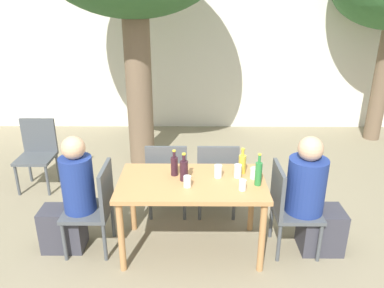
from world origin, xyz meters
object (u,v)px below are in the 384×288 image
(patio_chair_0, at_px, (96,204))
(drinking_glass_4, at_px, (243,185))
(oil_cruet_0, at_px, (242,163))
(patio_chair_1, at_px, (288,205))
(patio_chair_2, at_px, (167,175))
(patio_chair_3, at_px, (217,175))
(patio_chair_4, at_px, (37,150))
(wine_bottle_3, at_px, (174,166))
(drinking_glass_1, at_px, (254,173))
(drinking_glass_0, at_px, (187,181))
(person_seated_0, at_px, (71,201))
(drinking_glass_2, at_px, (238,171))
(wine_bottle_1, at_px, (184,170))
(dining_table_front, at_px, (192,190))
(green_bottle_2, at_px, (258,173))
(person_seated_1, at_px, (313,201))
(drinking_glass_3, at_px, (218,171))

(patio_chair_0, distance_m, drinking_glass_4, 1.41)
(patio_chair_0, xyz_separation_m, oil_cruet_0, (1.40, 0.18, 0.35))
(patio_chair_1, bearing_deg, patio_chair_2, 62.69)
(patio_chair_3, bearing_deg, oil_cruet_0, 115.55)
(patio_chair_4, bearing_deg, wine_bottle_3, -33.43)
(drinking_glass_1, bearing_deg, drinking_glass_4, -121.19)
(drinking_glass_0, distance_m, drinking_glass_1, 0.65)
(oil_cruet_0, distance_m, drinking_glass_4, 0.35)
(person_seated_0, xyz_separation_m, drinking_glass_2, (1.59, 0.08, 0.29))
(wine_bottle_1, bearing_deg, drinking_glass_2, 7.16)
(patio_chair_2, bearing_deg, person_seated_0, 34.94)
(patio_chair_3, bearing_deg, drinking_glass_2, 106.58)
(patio_chair_2, height_order, person_seated_0, person_seated_0)
(patio_chair_3, bearing_deg, dining_table_front, 65.98)
(patio_chair_0, bearing_deg, wine_bottle_1, 91.16)
(patio_chair_1, bearing_deg, patio_chair_3, 46.27)
(patio_chair_4, bearing_deg, patio_chair_1, -24.57)
(dining_table_front, xyz_separation_m, patio_chair_4, (-2.00, 1.33, -0.16))
(green_bottle_2, bearing_deg, person_seated_0, 177.63)
(drinking_glass_4, bearing_deg, drinking_glass_0, 173.32)
(patio_chair_2, bearing_deg, oil_cruet_0, 149.91)
(patio_chair_0, height_order, drinking_glass_1, patio_chair_0)
(person_seated_0, height_order, green_bottle_2, person_seated_0)
(patio_chair_2, xyz_separation_m, wine_bottle_3, (0.11, -0.49, 0.35))
(person_seated_0, height_order, drinking_glass_4, person_seated_0)
(patio_chair_1, xyz_separation_m, drinking_glass_2, (-0.48, 0.08, 0.31))
(wine_bottle_1, bearing_deg, drinking_glass_1, 3.84)
(oil_cruet_0, distance_m, drinking_glass_2, 0.11)
(drinking_glass_2, bearing_deg, person_seated_1, -6.43)
(dining_table_front, distance_m, drinking_glass_1, 0.61)
(drinking_glass_3, height_order, drinking_glass_4, drinking_glass_3)
(person_seated_1, relative_size, oil_cruet_0, 4.64)
(drinking_glass_1, bearing_deg, person_seated_1, -6.26)
(person_seated_1, bearing_deg, person_seated_0, 90.00)
(person_seated_0, height_order, wine_bottle_1, person_seated_0)
(dining_table_front, bearing_deg, wine_bottle_3, 143.49)
(dining_table_front, height_order, patio_chair_0, patio_chair_0)
(patio_chair_2, distance_m, person_seated_1, 1.55)
(person_seated_0, relative_size, wine_bottle_3, 4.60)
(patio_chair_4, bearing_deg, patio_chair_2, -22.60)
(patio_chair_0, height_order, person_seated_0, person_seated_0)
(patio_chair_4, relative_size, drinking_glass_3, 7.34)
(green_bottle_2, bearing_deg, dining_table_front, 173.10)
(oil_cruet_0, bearing_deg, drinking_glass_2, -118.14)
(patio_chair_0, distance_m, patio_chair_3, 1.34)
(oil_cruet_0, bearing_deg, person_seated_1, -14.83)
(wine_bottle_1, distance_m, wine_bottle_3, 0.14)
(dining_table_front, bearing_deg, drinking_glass_0, -109.49)
(patio_chair_2, xyz_separation_m, person_seated_0, (-0.88, -0.62, 0.03))
(dining_table_front, relative_size, green_bottle_2, 4.46)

